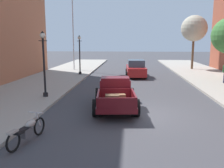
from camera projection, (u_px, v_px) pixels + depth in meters
ground_plane at (137, 114)px, 11.52m from camera, size 140.00×140.00×0.00m
hotrod_truck_maroon at (115, 93)px, 12.56m from camera, size 2.47×5.04×1.58m
motorcycle_parked at (27, 130)px, 8.13m from camera, size 0.69×2.09×0.93m
car_background_red at (136, 69)px, 23.35m from camera, size 2.03×4.38×1.65m
street_lamp_near at (44, 59)px, 14.04m from camera, size 0.50×0.32×3.85m
street_lamp_far at (80, 52)px, 23.81m from camera, size 0.50×0.32×3.85m
flagpole at (75, 20)px, 27.21m from camera, size 1.74×0.16×9.16m
street_tree_third at (194, 29)px, 27.99m from camera, size 2.99×2.99×6.24m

